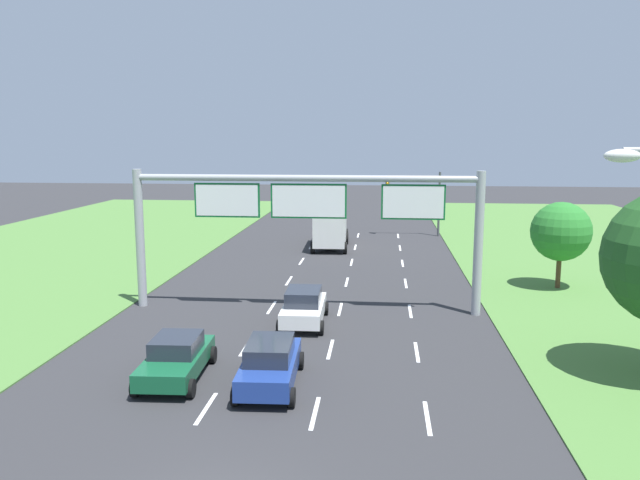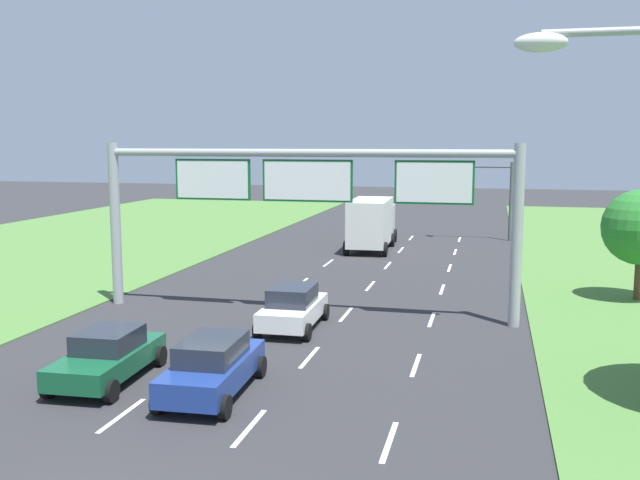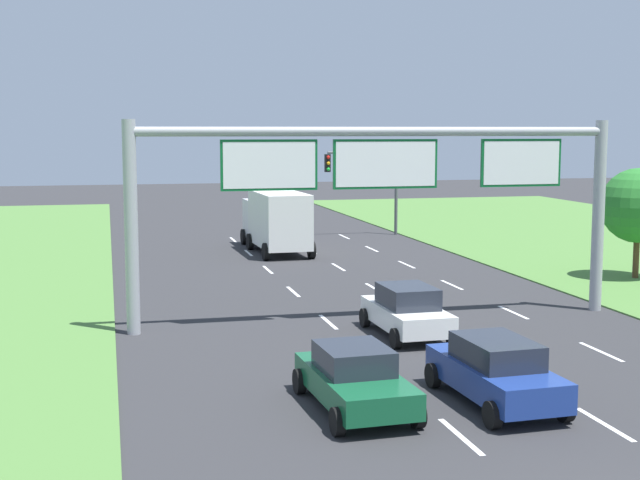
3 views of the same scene
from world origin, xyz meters
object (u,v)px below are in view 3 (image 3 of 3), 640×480
Objects in this scene: car_lead_silver at (355,378)px; traffic_light_mast at (367,174)px; sign_gantry at (384,179)px; car_near_red at (407,311)px; car_mid_lane at (495,371)px; roadside_tree_far at (638,206)px; box_truck at (276,220)px.

traffic_light_mast is at bearing 70.46° from car_lead_silver.
car_lead_silver is 0.79× the size of traffic_light_mast.
sign_gantry is at bearing -105.18° from traffic_light_mast.
car_mid_lane is (-0.26, -7.37, -0.00)m from car_near_red.
roadside_tree_far is (13.61, 8.15, 2.48)m from car_near_red.
traffic_light_mast is at bearing 74.82° from sign_gantry.
car_mid_lane is 0.81× the size of traffic_light_mast.
roadside_tree_far is (14.04, -12.59, 1.53)m from box_truck.
car_near_red is 27.84m from traffic_light_mast.
car_near_red is 16.06m from roadside_tree_far.
box_truck is at bearing 87.86° from car_mid_lane.
traffic_light_mast is (6.83, 34.26, 3.04)m from car_mid_lane.
car_lead_silver is 0.98× the size of car_mid_lane.
car_near_red is 0.86× the size of roadside_tree_far.
car_lead_silver is at bearing 171.58° from car_mid_lane.
roadside_tree_far reaches higher than car_lead_silver.
box_truck reaches higher than car_lead_silver.
box_truck is 0.46× the size of sign_gantry.
traffic_light_mast reaches higher than car_lead_silver.
car_near_red is 0.25× the size of sign_gantry.
car_near_red is 4.74m from sign_gantry.
car_mid_lane is at bearing -101.28° from traffic_light_mast.
box_truck is 1.41× the size of traffic_light_mast.
car_near_red is 20.77m from box_truck.
car_near_red is 0.76× the size of traffic_light_mast.
roadside_tree_far is at bearing 38.52° from car_lead_silver.
car_near_red reaches higher than car_mid_lane.
car_near_red is 0.54× the size of box_truck.
car_near_red is at bearing 59.35° from car_lead_silver.
car_lead_silver is 0.89× the size of roadside_tree_far.
box_truck reaches higher than car_near_red.
car_near_red is 0.94× the size of car_mid_lane.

